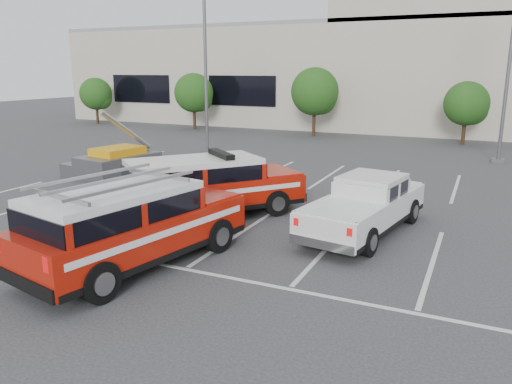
% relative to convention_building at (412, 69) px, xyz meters
% --- Properties ---
extents(ground, '(120.00, 120.00, 0.00)m').
position_rel_convention_building_xyz_m(ground, '(-0.18, -31.86, -4.72)').
color(ground, '#2E2E31').
rests_on(ground, ground).
extents(stall_markings, '(23.00, 15.00, 0.01)m').
position_rel_convention_building_xyz_m(stall_markings, '(-0.18, -27.36, -4.71)').
color(stall_markings, silver).
rests_on(stall_markings, ground).
extents(convention_building, '(60.00, 16.99, 13.20)m').
position_rel_convention_building_xyz_m(convention_building, '(0.00, 0.00, 0.00)').
color(convention_building, '#BAB19D').
rests_on(convention_building, ground).
extents(tree_far_left, '(2.77, 2.77, 3.99)m').
position_rel_convention_building_xyz_m(tree_far_left, '(-25.09, -9.82, -2.22)').
color(tree_far_left, '#3F2B19').
rests_on(tree_far_left, ground).
extents(tree_left, '(3.07, 3.07, 4.42)m').
position_rel_convention_building_xyz_m(tree_left, '(-15.09, -9.82, -1.95)').
color(tree_left, '#3F2B19').
rests_on(tree_left, ground).
extents(tree_mid_left, '(3.37, 3.37, 4.85)m').
position_rel_convention_building_xyz_m(tree_mid_left, '(-5.09, -9.82, -1.68)').
color(tree_mid_left, '#3F2B19').
rests_on(tree_mid_left, ground).
extents(tree_mid_right, '(2.77, 2.77, 3.99)m').
position_rel_convention_building_xyz_m(tree_mid_right, '(4.91, -9.82, -2.22)').
color(tree_mid_right, '#3F2B19').
rests_on(tree_mid_right, ground).
extents(light_pole_left, '(0.90, 0.60, 10.24)m').
position_rel_convention_building_xyz_m(light_pole_left, '(-8.18, -19.86, 0.47)').
color(light_pole_left, '#59595E').
rests_on(light_pole_left, ground).
extents(light_pole_mid, '(0.90, 0.60, 10.24)m').
position_rel_convention_building_xyz_m(light_pole_mid, '(6.82, -15.86, 0.47)').
color(light_pole_mid, '#59595E').
rests_on(light_pole_mid, ground).
extents(fire_chief_suv, '(5.47, 5.99, 2.10)m').
position_rel_convention_building_xyz_m(fire_chief_suv, '(-1.98, -30.50, -3.86)').
color(fire_chief_suv, '#A21507').
rests_on(fire_chief_suv, ground).
extents(white_pickup, '(2.76, 5.62, 1.65)m').
position_rel_convention_building_xyz_m(white_pickup, '(3.10, -30.08, -4.06)').
color(white_pickup, silver).
rests_on(white_pickup, ground).
extents(ladder_suv, '(3.42, 6.12, 2.28)m').
position_rel_convention_building_xyz_m(ladder_suv, '(-1.48, -35.03, -3.81)').
color(ladder_suv, '#A21507').
rests_on(ladder_suv, ground).
extents(utility_rig, '(3.54, 3.74, 3.05)m').
position_rel_convention_building_xyz_m(utility_rig, '(-8.75, -27.00, -4.11)').
color(utility_rig, '#59595E').
rests_on(utility_rig, ground).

